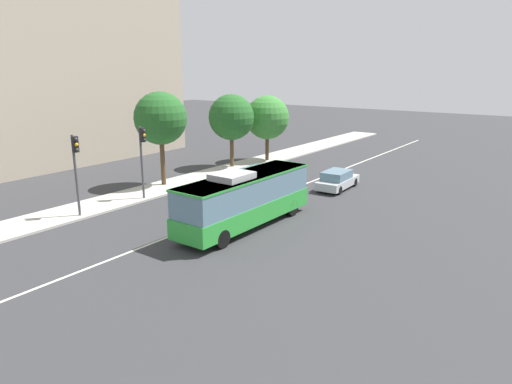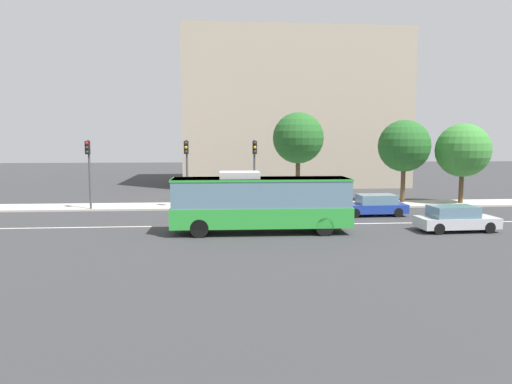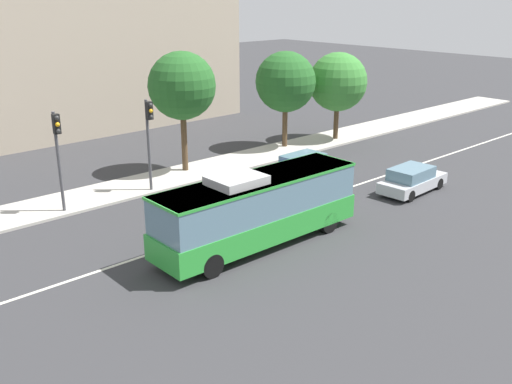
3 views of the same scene
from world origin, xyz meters
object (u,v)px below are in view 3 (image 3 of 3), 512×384
at_px(traffic_light_near_corner, 58,145).
at_px(street_tree_kerbside_right, 338,82).
at_px(traffic_light_mid_block, 149,130).
at_px(transit_bus, 258,207).
at_px(sedan_silver, 412,180).
at_px(sedan_blue, 301,167).
at_px(street_tree_kerbside_centre, 182,86).
at_px(street_tree_kerbside_left, 286,82).

xyz_separation_m(traffic_light_near_corner, street_tree_kerbside_right, (21.84, 0.99, 0.80)).
height_order(traffic_light_near_corner, traffic_light_mid_block, same).
distance_m(transit_bus, traffic_light_near_corner, 10.57).
xyz_separation_m(transit_bus, sedan_silver, (11.18, -0.42, -1.09)).
relative_size(sedan_blue, traffic_light_mid_block, 0.87).
height_order(sedan_silver, street_tree_kerbside_centre, street_tree_kerbside_centre).
bearing_deg(traffic_light_near_corner, transit_bus, 30.72).
xyz_separation_m(sedan_blue, traffic_light_near_corner, (-13.05, 3.89, 2.84)).
relative_size(transit_bus, sedan_blue, 2.20).
relative_size(traffic_light_near_corner, street_tree_kerbside_left, 0.76).
bearing_deg(sedan_silver, sedan_blue, 113.55).
distance_m(sedan_blue, traffic_light_near_corner, 13.91).
xyz_separation_m(traffic_light_near_corner, street_tree_kerbside_centre, (8.68, 1.85, 1.77)).
xyz_separation_m(sedan_silver, street_tree_kerbside_centre, (-7.22, 11.57, 4.61)).
distance_m(traffic_light_near_corner, street_tree_kerbside_centre, 9.05).
xyz_separation_m(traffic_light_mid_block, street_tree_kerbside_centre, (3.62, 1.98, 1.77)).
height_order(traffic_light_near_corner, street_tree_kerbside_centre, street_tree_kerbside_centre).
relative_size(transit_bus, sedan_silver, 2.19).
relative_size(traffic_light_near_corner, street_tree_kerbside_right, 0.80).
xyz_separation_m(transit_bus, street_tree_kerbside_right, (17.11, 10.28, 2.56)).
bearing_deg(street_tree_kerbside_left, street_tree_kerbside_centre, -179.59).
height_order(transit_bus, street_tree_kerbside_left, street_tree_kerbside_left).
height_order(street_tree_kerbside_left, street_tree_kerbside_right, street_tree_kerbside_left).
xyz_separation_m(traffic_light_mid_block, street_tree_kerbside_right, (16.77, 1.12, 0.80)).
bearing_deg(sedan_blue, traffic_light_near_corner, -18.15).
bearing_deg(traffic_light_mid_block, sedan_blue, 64.06).
distance_m(sedan_silver, street_tree_kerbside_left, 12.38).
distance_m(transit_bus, street_tree_kerbside_centre, 12.34).
xyz_separation_m(traffic_light_near_corner, traffic_light_mid_block, (5.06, -0.13, 0.00)).
bearing_deg(traffic_light_mid_block, street_tree_kerbside_right, 93.07).
distance_m(traffic_light_mid_block, street_tree_kerbside_right, 16.83).
distance_m(sedan_silver, traffic_light_near_corner, 18.85).
relative_size(transit_bus, street_tree_kerbside_centre, 1.36).
height_order(sedan_silver, sedan_blue, same).
relative_size(traffic_light_mid_block, street_tree_kerbside_centre, 0.70).
bearing_deg(traffic_light_mid_block, sedan_silver, 47.77).
height_order(transit_bus, sedan_blue, transit_bus).
distance_m(traffic_light_near_corner, street_tree_kerbside_right, 21.87).
distance_m(sedan_silver, traffic_light_mid_block, 14.74).
distance_m(sedan_blue, street_tree_kerbside_centre, 8.56).
bearing_deg(sedan_silver, street_tree_kerbside_left, 80.28).
xyz_separation_m(sedan_silver, traffic_light_mid_block, (-10.84, 9.58, 2.84)).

